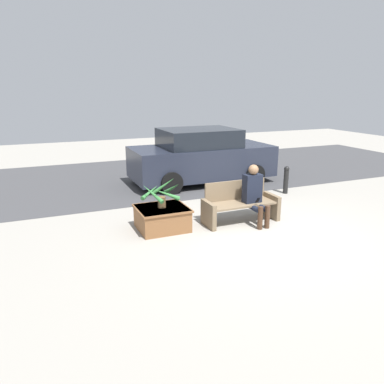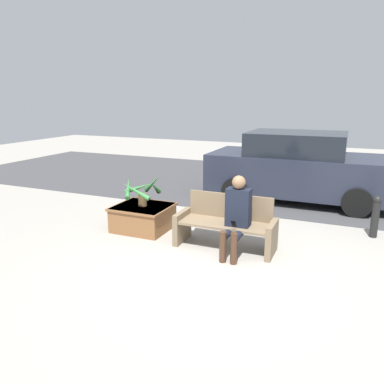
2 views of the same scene
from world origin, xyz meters
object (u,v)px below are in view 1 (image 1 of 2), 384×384
Objects in this scene: parked_car at (201,157)px; bollard_post at (286,179)px; bench at (240,204)px; person_seated at (255,193)px; potted_plant at (161,193)px; planter_box at (162,217)px.

parked_car is 2.58m from bollard_post.
person_seated is at bearing -41.75° from bench.
bollard_post is at bearing 32.58° from bench.
bollard_post is at bearing 39.02° from person_seated.
person_seated is 3.65m from parked_car.
bollard_post is at bearing 17.43° from potted_plant.
parked_car is (0.65, 3.42, 0.39)m from bench.
bench is at bearing -6.57° from planter_box.
bench is 2.00× the size of potted_plant.
potted_plant is 3.96m from parked_car.
potted_plant is 4.08m from bollard_post.
potted_plant is at bearing 172.96° from bench.
potted_plant is (-0.01, 0.01, 0.50)m from planter_box.
parked_car reaches higher than person_seated.
parked_car reaches higher than bench.
bollard_post is at bearing -51.73° from parked_car.
bench is at bearing -147.42° from bollard_post.
bench is 0.39× the size of parked_car.
person_seated is 0.30× the size of parked_car.
person_seated is at bearing -11.75° from planter_box.
person_seated is 1.53× the size of potted_plant.
bollard_post is (2.23, 1.42, 0.01)m from bench.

